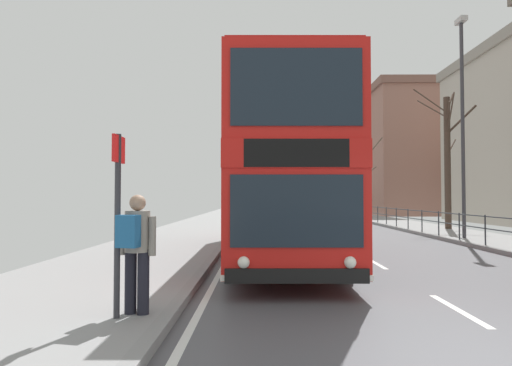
{
  "coord_description": "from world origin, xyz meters",
  "views": [
    {
      "loc": [
        -3.04,
        -4.26,
        1.73
      ],
      "look_at": [
        -3.14,
        7.96,
        2.12
      ],
      "focal_mm": 31.08,
      "sensor_mm": 36.0,
      "label": 1
    }
  ],
  "objects": [
    {
      "name": "double_decker_bus_main",
      "position": [
        -2.48,
        8.3,
        2.34
      ],
      "size": [
        2.74,
        10.82,
        4.47
      ],
      "color": "red",
      "rests_on": "ground"
    },
    {
      "name": "pedestrian_railing_far_kerb",
      "position": [
        4.45,
        12.42,
        0.81
      ],
      "size": [
        0.05,
        26.75,
        1.0
      ],
      "color": "#2D3338",
      "rests_on": "ground"
    },
    {
      "name": "pedestrian_with_backpack",
      "position": [
        -4.72,
        1.76,
        1.09
      ],
      "size": [
        0.55,
        0.57,
        1.62
      ],
      "color": "black",
      "rests_on": "ground"
    },
    {
      "name": "bus_stop_sign_near",
      "position": [
        -4.92,
        1.6,
        1.65
      ],
      "size": [
        0.08,
        0.44,
        2.43
      ],
      "color": "#2D2D33",
      "rests_on": "ground"
    },
    {
      "name": "street_lamp_far_side",
      "position": [
        4.96,
        13.13,
        5.11
      ],
      "size": [
        0.28,
        0.6,
        8.7
      ],
      "color": "#38383D",
      "rests_on": "ground"
    },
    {
      "name": "bare_tree_far_00",
      "position": [
        5.87,
        32.3,
        3.24
      ],
      "size": [
        1.4,
        3.28,
        6.85
      ],
      "color": "brown",
      "rests_on": "ground"
    },
    {
      "name": "bare_tree_far_01",
      "position": [
        6.53,
        18.23,
        3.8
      ],
      "size": [
        2.98,
        3.26,
        7.24
      ],
      "color": "#423328",
      "rests_on": "ground"
    },
    {
      "name": "background_building_00",
      "position": [
        14.39,
        40.84,
        6.39
      ],
      "size": [
        13.13,
        11.46,
        12.72
      ],
      "color": "#936656",
      "rests_on": "ground"
    }
  ]
}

